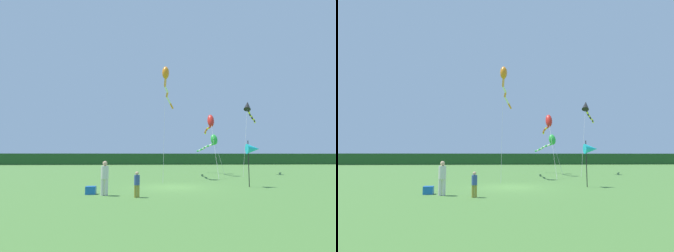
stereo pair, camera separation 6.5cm
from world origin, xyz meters
TOP-DOWN VIEW (x-y plane):
  - ground_plane at (0.00, 0.00)m, footprint 120.00×120.00m
  - distant_treeline at (0.00, 45.00)m, footprint 108.00×2.25m
  - person_adult at (-3.97, -3.62)m, footprint 0.40×0.40m
  - person_child at (-2.19, -4.35)m, footprint 0.29×0.29m
  - cooler_box at (-4.80, -3.07)m, footprint 0.53×0.43m
  - banner_flag_pole at (5.57, -0.18)m, footprint 0.90×0.70m
  - kite_orange at (-0.10, 7.17)m, footprint 1.66×10.00m
  - kite_black at (9.92, 12.23)m, footprint 4.55×7.78m
  - kite_green at (5.77, 13.12)m, footprint 2.43×4.60m
  - kite_red at (4.83, 10.05)m, footprint 0.79×7.55m

SIDE VIEW (x-z plane):
  - ground_plane at x=0.00m, z-range 0.00..0.00m
  - cooler_box at x=-4.80m, z-range 0.00..0.44m
  - person_child at x=-2.19m, z-range 0.08..1.39m
  - person_adult at x=-3.97m, z-range 0.11..1.94m
  - distant_treeline at x=0.00m, z-range 0.00..2.59m
  - banner_flag_pole at x=5.57m, z-range 0.99..4.15m
  - kite_green at x=5.77m, z-range 1.51..6.25m
  - kite_red at x=4.83m, z-range 2.39..9.09m
  - kite_black at x=9.92m, z-range 3.42..12.11m
  - kite_orange at x=-0.10m, z-range 4.24..14.92m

